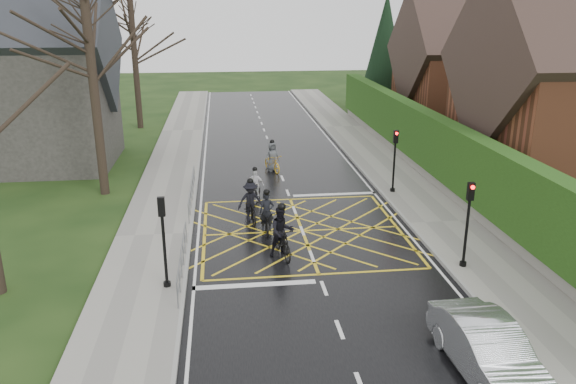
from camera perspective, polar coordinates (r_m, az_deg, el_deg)
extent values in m
plane|color=black|center=(23.21, 1.45, -3.98)|extent=(120.00, 120.00, 0.00)
cube|color=black|center=(23.21, 1.45, -3.97)|extent=(9.00, 80.00, 0.01)
cube|color=gray|center=(24.72, 15.38, -3.05)|extent=(3.00, 80.00, 0.15)
cube|color=gray|center=(23.15, -13.45, -4.37)|extent=(3.00, 80.00, 0.15)
cube|color=slate|center=(30.53, 14.36, 1.67)|extent=(0.50, 38.00, 0.70)
cube|color=#1C3D10|center=(30.09, 14.62, 4.86)|extent=(0.90, 38.00, 2.80)
cube|color=brown|center=(43.52, 17.77, 9.81)|extent=(9.00, 8.00, 6.00)
cube|color=#362620|center=(43.22, 18.15, 13.61)|extent=(9.80, 8.80, 8.80)
cube|color=brown|center=(44.31, 21.81, 16.71)|extent=(0.70, 0.70, 1.60)
cylinder|color=black|center=(49.92, 9.52, 8.63)|extent=(0.50, 0.50, 1.20)
cone|color=black|center=(49.39, 9.80, 13.66)|extent=(4.60, 4.60, 10.00)
cube|color=#2D2B28|center=(35.22, -24.11, 8.09)|extent=(8.00, 7.00, 7.00)
cube|color=#26282D|center=(34.87, -24.85, 13.57)|extent=(8.80, 7.80, 7.80)
cylinder|color=black|center=(28.06, -19.18, 10.57)|extent=(0.44, 0.44, 11.00)
cylinder|color=black|center=(36.01, -18.28, 12.98)|extent=(0.44, 0.44, 12.00)
cylinder|color=black|center=(43.84, -15.27, 12.73)|extent=(0.44, 0.44, 10.00)
cylinder|color=slate|center=(19.44, -10.76, -5.69)|extent=(0.05, 5.00, 0.05)
cylinder|color=slate|center=(19.63, -10.68, -6.89)|extent=(0.04, 5.00, 0.04)
cylinder|color=slate|center=(17.43, -11.16, -10.53)|extent=(0.04, 0.04, 1.00)
cylinder|color=slate|center=(21.93, -10.30, -4.24)|extent=(0.04, 0.04, 1.00)
cylinder|color=slate|center=(26.47, -9.80, 0.90)|extent=(0.05, 6.00, 0.05)
cylinder|color=slate|center=(26.60, -9.75, -0.03)|extent=(0.04, 6.00, 0.04)
cylinder|color=slate|center=(23.79, -10.05, -2.40)|extent=(0.04, 0.04, 1.00)
cylinder|color=slate|center=(29.48, -9.50, 1.71)|extent=(0.04, 0.04, 1.00)
cylinder|color=black|center=(27.72, 10.72, 2.72)|extent=(0.10, 0.10, 3.00)
cylinder|color=black|center=(28.11, 10.56, 0.07)|extent=(0.24, 0.24, 0.30)
cube|color=black|center=(27.39, 10.89, 5.55)|extent=(0.22, 0.16, 0.62)
sphere|color=#FF0C0C|center=(27.24, 10.99, 5.86)|extent=(0.14, 0.14, 0.14)
cylinder|color=black|center=(20.29, 17.68, -3.70)|extent=(0.10, 0.10, 3.00)
cylinder|color=black|center=(20.82, 17.33, -7.15)|extent=(0.24, 0.24, 0.30)
cube|color=black|center=(19.83, 18.07, 0.06)|extent=(0.22, 0.16, 0.62)
sphere|color=#FF0C0C|center=(19.67, 18.26, 0.45)|extent=(0.14, 0.14, 0.14)
cylinder|color=black|center=(18.37, -12.44, -5.57)|extent=(0.10, 0.10, 3.00)
cylinder|color=black|center=(18.95, -12.16, -9.31)|extent=(0.24, 0.24, 0.30)
cube|color=black|center=(17.86, -12.75, -1.46)|extent=(0.22, 0.16, 0.62)
sphere|color=#FF0C0C|center=(17.92, -12.75, -0.79)|extent=(0.14, 0.14, 0.14)
imported|color=black|center=(22.96, -2.14, -2.92)|extent=(0.69, 1.88, 0.98)
imported|color=black|center=(22.93, -2.17, -2.03)|extent=(0.62, 0.41, 1.66)
sphere|color=black|center=(22.65, -2.20, -0.01)|extent=(0.26, 0.26, 0.26)
imported|color=black|center=(20.69, -0.61, -4.98)|extent=(0.95, 2.14, 1.24)
imported|color=black|center=(20.65, -0.64, -4.04)|extent=(1.04, 0.87, 1.90)
sphere|color=black|center=(20.31, -0.65, -1.51)|extent=(0.30, 0.30, 0.30)
imported|color=black|center=(24.12, -3.78, -1.82)|extent=(0.97, 2.04, 1.03)
imported|color=black|center=(24.09, -3.82, -0.93)|extent=(1.21, 0.81, 1.75)
sphere|color=black|center=(23.81, -3.86, 1.10)|extent=(0.27, 0.27, 0.27)
imported|color=black|center=(26.67, -3.34, 0.14)|extent=(0.99, 1.70, 0.99)
imported|color=silver|center=(26.69, -3.36, 0.74)|extent=(0.96, 0.64, 1.51)
sphere|color=black|center=(26.46, -3.39, 2.33)|extent=(0.24, 0.24, 0.24)
imported|color=#B28115|center=(31.43, -1.60, 2.98)|extent=(1.24, 1.96, 0.97)
imported|color=#4C4F52|center=(31.44, -1.62, 3.62)|extent=(0.94, 0.77, 1.65)
sphere|color=black|center=(31.23, -1.63, 5.13)|extent=(0.26, 0.26, 0.26)
imported|color=silver|center=(15.27, 19.67, -14.94)|extent=(1.68, 4.33, 1.41)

